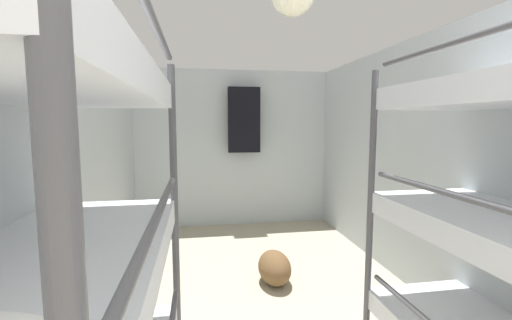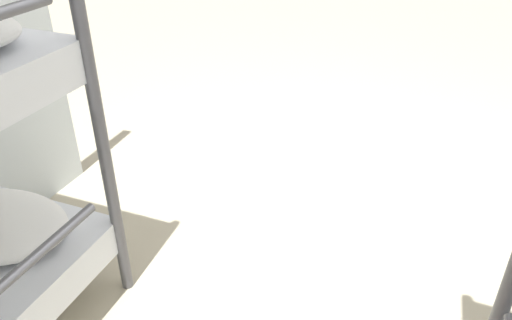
{
  "view_description": "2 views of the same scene",
  "coord_description": "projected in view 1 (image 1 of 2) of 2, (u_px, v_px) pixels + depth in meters",
  "views": [
    {
      "loc": [
        -0.5,
        0.18,
        1.48
      ],
      "look_at": [
        0.05,
        3.39,
        1.13
      ],
      "focal_mm": 24.0,
      "sensor_mm": 36.0,
      "label": 1
    },
    {
      "loc": [
        -0.37,
        1.75,
        1.46
      ],
      "look_at": [
        0.04,
        0.72,
        0.81
      ],
      "focal_mm": 35.0,
      "sensor_mm": 36.0,
      "label": 2
    }
  ],
  "objects": [
    {
      "name": "bunk_stack_left_near",
      "position": [
        48.0,
        281.0,
        1.13
      ],
      "size": [
        0.74,
        1.77,
        1.86
      ],
      "color": "#4C4C51",
      "rests_on": "ground_plane"
    },
    {
      "name": "wall_right",
      "position": [
        446.0,
        171.0,
        2.65
      ],
      "size": [
        0.06,
        5.16,
        2.22
      ],
      "color": "silver",
      "rests_on": "ground_plane"
    },
    {
      "name": "hanging_coat",
      "position": [
        244.0,
        120.0,
        4.75
      ],
      "size": [
        0.44,
        0.12,
        0.9
      ],
      "color": "black"
    },
    {
      "name": "wall_left",
      "position": [
        57.0,
        181.0,
        2.18
      ],
      "size": [
        0.06,
        5.16,
        2.22
      ],
      "color": "silver",
      "rests_on": "ground_plane"
    },
    {
      "name": "wall_back",
      "position": [
        233.0,
        149.0,
        4.92
      ],
      "size": [
        2.85,
        0.06,
        2.22
      ],
      "color": "silver",
      "rests_on": "ground_plane"
    },
    {
      "name": "duffel_bag",
      "position": [
        274.0,
        267.0,
        3.16
      ],
      "size": [
        0.3,
        0.47,
        0.3
      ],
      "color": "brown",
      "rests_on": "ground_plane"
    }
  ]
}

